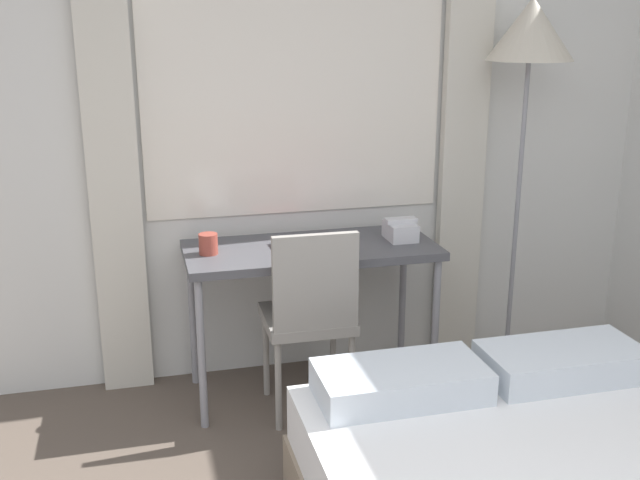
{
  "coord_description": "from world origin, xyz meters",
  "views": [
    {
      "loc": [
        -0.55,
        -0.9,
        1.81
      ],
      "look_at": [
        0.2,
        2.02,
        0.91
      ],
      "focal_mm": 42.0,
      "sensor_mm": 36.0,
      "label": 1
    }
  ],
  "objects_px": {
    "mug": "(208,244)",
    "desk": "(311,260)",
    "standing_lamp": "(530,45)",
    "telephone": "(400,230)",
    "desk_chair": "(310,310)",
    "book": "(303,245)"
  },
  "relations": [
    {
      "from": "desk_chair",
      "to": "book",
      "type": "height_order",
      "value": "desk_chair"
    },
    {
      "from": "desk",
      "to": "telephone",
      "type": "xyz_separation_m",
      "value": [
        0.45,
        0.0,
        0.12
      ]
    },
    {
      "from": "desk_chair",
      "to": "mug",
      "type": "relative_size",
      "value": 9.56
    },
    {
      "from": "telephone",
      "to": "book",
      "type": "height_order",
      "value": "telephone"
    },
    {
      "from": "standing_lamp",
      "to": "telephone",
      "type": "relative_size",
      "value": 10.91
    },
    {
      "from": "standing_lamp",
      "to": "book",
      "type": "xyz_separation_m",
      "value": [
        -1.15,
        -0.07,
        -0.91
      ]
    },
    {
      "from": "desk",
      "to": "mug",
      "type": "xyz_separation_m",
      "value": [
        -0.49,
        -0.0,
        0.12
      ]
    },
    {
      "from": "book",
      "to": "mug",
      "type": "xyz_separation_m",
      "value": [
        -0.44,
        0.01,
        0.04
      ]
    },
    {
      "from": "telephone",
      "to": "standing_lamp",
      "type": "bearing_deg",
      "value": 4.17
    },
    {
      "from": "desk",
      "to": "book",
      "type": "distance_m",
      "value": 0.09
    },
    {
      "from": "desk",
      "to": "mug",
      "type": "height_order",
      "value": "mug"
    },
    {
      "from": "desk",
      "to": "standing_lamp",
      "type": "relative_size",
      "value": 0.63
    },
    {
      "from": "desk",
      "to": "telephone",
      "type": "height_order",
      "value": "telephone"
    },
    {
      "from": "mug",
      "to": "desk",
      "type": "bearing_deg",
      "value": 0.4
    },
    {
      "from": "desk",
      "to": "standing_lamp",
      "type": "distance_m",
      "value": 1.48
    },
    {
      "from": "telephone",
      "to": "mug",
      "type": "distance_m",
      "value": 0.94
    },
    {
      "from": "desk_chair",
      "to": "telephone",
      "type": "xyz_separation_m",
      "value": [
        0.51,
        0.24,
        0.28
      ]
    },
    {
      "from": "standing_lamp",
      "to": "telephone",
      "type": "height_order",
      "value": "standing_lamp"
    },
    {
      "from": "telephone",
      "to": "desk_chair",
      "type": "bearing_deg",
      "value": -155.17
    },
    {
      "from": "telephone",
      "to": "book",
      "type": "bearing_deg",
      "value": -177.7
    },
    {
      "from": "desk",
      "to": "book",
      "type": "relative_size",
      "value": 4.49
    },
    {
      "from": "standing_lamp",
      "to": "mug",
      "type": "xyz_separation_m",
      "value": [
        -1.59,
        -0.05,
        -0.87
      ]
    }
  ]
}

